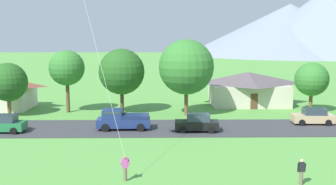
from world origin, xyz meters
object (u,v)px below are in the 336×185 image
object	(u,v)px
parked_car_black_west_end	(197,123)
watcher_person	(301,171)
house_left_center	(248,87)
tree_near_right	(122,72)
parked_car_green_mid_east	(3,124)
tree_left_of_center	(67,68)
tree_right_of_center	(312,79)
tree_center	(186,67)
parked_car_tan_mid_west	(313,116)
pickup_truck_navy_west_side	(122,119)
tree_far_right	(8,82)

from	to	relation	value
parked_car_black_west_end	watcher_person	world-z (taller)	parked_car_black_west_end
house_left_center	tree_near_right	size ratio (longest dim) A/B	1.38
house_left_center	parked_car_green_mid_east	xyz separation A→B (m)	(-26.90, -15.89, -1.39)
tree_left_of_center	parked_car_black_west_end	size ratio (longest dim) A/B	1.77
tree_left_of_center	parked_car_black_west_end	xyz separation A→B (m)	(14.79, -10.24, -4.51)
parked_car_green_mid_east	tree_left_of_center	bearing A→B (deg)	69.47
house_left_center	parked_car_green_mid_east	bearing A→B (deg)	-149.43
tree_right_of_center	parked_car_black_west_end	bearing A→B (deg)	-146.21
tree_center	tree_near_right	distance (m)	7.77
parked_car_tan_mid_west	watcher_person	size ratio (longest dim) A/B	2.55
parked_car_black_west_end	watcher_person	distance (m)	15.07
parked_car_tan_mid_west	parked_car_green_mid_east	distance (m)	31.25
tree_near_right	parked_car_black_west_end	bearing A→B (deg)	-49.70
house_left_center	pickup_truck_navy_west_side	distance (m)	21.57
tree_near_right	watcher_person	world-z (taller)	tree_near_right
tree_right_of_center	parked_car_black_west_end	xyz separation A→B (m)	(-14.65, -9.81, -3.15)
tree_left_of_center	tree_far_right	xyz separation A→B (m)	(-6.23, -2.32, -1.41)
watcher_person	tree_far_right	bearing A→B (deg)	140.16
pickup_truck_navy_west_side	watcher_person	bearing A→B (deg)	-49.80
house_left_center	parked_car_tan_mid_west	size ratio (longest dim) A/B	2.51
parked_car_black_west_end	parked_car_tan_mid_west	distance (m)	12.80
parked_car_black_west_end	parked_car_green_mid_east	bearing A→B (deg)	-179.70
tree_left_of_center	tree_near_right	xyz separation A→B (m)	(6.61, -0.59, -0.39)
tree_right_of_center	parked_car_black_west_end	distance (m)	17.91
tree_far_right	watcher_person	xyz separation A→B (m)	(26.37, -22.00, -3.09)
house_left_center	tree_center	distance (m)	12.09
tree_near_right	parked_car_black_west_end	xyz separation A→B (m)	(8.18, -9.64, -4.13)
tree_right_of_center	tree_near_right	xyz separation A→B (m)	(-22.83, -0.16, 0.97)
tree_right_of_center	pickup_truck_navy_west_side	distance (m)	23.90
tree_far_right	parked_car_black_west_end	size ratio (longest dim) A/B	1.45
tree_left_of_center	tree_center	world-z (taller)	tree_center
parked_car_tan_mid_west	watcher_person	bearing A→B (deg)	-112.50
house_left_center	tree_near_right	bearing A→B (deg)	-159.47
parked_car_green_mid_east	pickup_truck_navy_west_side	distance (m)	11.37
tree_right_of_center	tree_far_right	bearing A→B (deg)	-176.96
tree_left_of_center	tree_right_of_center	bearing A→B (deg)	-0.83
tree_center	tree_far_right	size ratio (longest dim) A/B	1.43
tree_left_of_center	tree_near_right	bearing A→B (deg)	-5.11
tree_left_of_center	parked_car_tan_mid_west	size ratio (longest dim) A/B	1.77
tree_center	tree_right_of_center	distance (m)	15.38
parked_car_black_west_end	parked_car_tan_mid_west	xyz separation A→B (m)	(12.44, 3.03, 0.00)
tree_left_of_center	pickup_truck_navy_west_side	size ratio (longest dim) A/B	1.44
parked_car_black_west_end	parked_car_green_mid_east	size ratio (longest dim) A/B	1.01
tree_right_of_center	watcher_person	world-z (taller)	tree_right_of_center
house_left_center	pickup_truck_navy_west_side	bearing A→B (deg)	-136.33
tree_center	parked_car_tan_mid_west	size ratio (longest dim) A/B	2.08
tree_right_of_center	parked_car_tan_mid_west	distance (m)	7.79
parked_car_green_mid_east	tree_right_of_center	bearing A→B (deg)	16.56
tree_center	pickup_truck_navy_west_side	size ratio (longest dim) A/B	1.69
tree_near_right	parked_car_tan_mid_west	xyz separation A→B (m)	(20.62, -6.61, -4.13)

